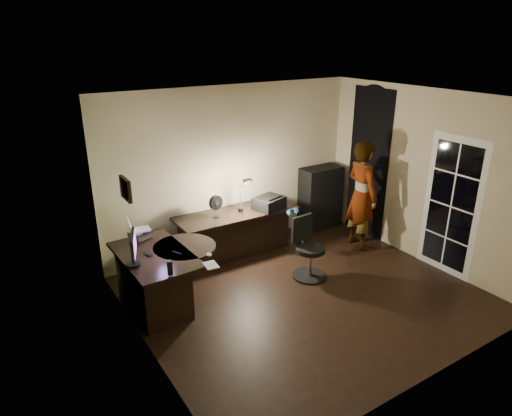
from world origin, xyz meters
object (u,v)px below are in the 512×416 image
desk_left (157,280)px  office_chair (311,249)px  desk_right (237,234)px  cabinet (320,198)px  person (362,195)px  monitor (133,253)px

desk_left → office_chair: (2.21, -0.47, 0.07)m
desk_right → cabinet: cabinet is taller
desk_left → desk_right: bearing=22.8°
desk_left → office_chair: office_chair is taller
person → desk_right: bearing=73.8°
cabinet → monitor: (-3.88, -1.10, 0.37)m
monitor → office_chair: 2.60m
cabinet → person: (0.03, -1.00, 0.34)m
office_chair → monitor: bearing=169.5°
cabinet → person: person is taller
cabinet → desk_left: bearing=-164.7°
desk_right → person: bearing=-22.6°
cabinet → office_chair: size_ratio=1.25×
desk_left → office_chair: 2.26m
desk_right → office_chair: (0.55, -1.22, 0.09)m
monitor → office_chair: (2.53, -0.30, -0.49)m
desk_left → desk_right: (1.66, 0.76, -0.02)m
desk_left → monitor: 0.67m
desk_right → person: person is taller
desk_right → monitor: size_ratio=4.53×
desk_right → cabinet: bearing=6.0°
desk_right → cabinet: size_ratio=1.73×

